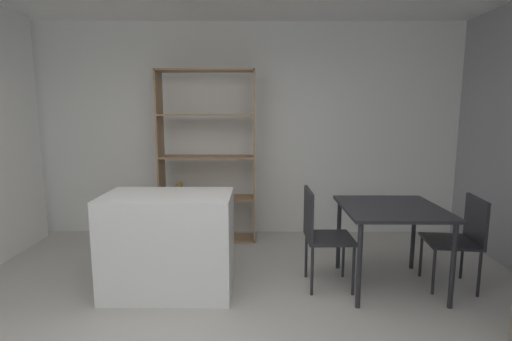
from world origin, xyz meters
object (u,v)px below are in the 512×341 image
object	(u,v)px
kitchen_island	(169,243)
dining_chair_island_side	(319,229)
dining_table	(391,216)
open_bookshelf	(206,158)
dining_chair_window_side	(462,234)

from	to	relation	value
kitchen_island	dining_chair_island_side	world-z (taller)	dining_chair_island_side
dining_table	dining_chair_island_side	distance (m)	0.69
kitchen_island	dining_table	distance (m)	2.10
kitchen_island	dining_chair_island_side	bearing A→B (deg)	4.52
kitchen_island	open_bookshelf	size ratio (longest dim) A/B	0.53
dining_table	dining_chair_window_side	size ratio (longest dim) A/B	1.09
dining_table	dining_chair_island_side	size ratio (longest dim) A/B	1.01
kitchen_island	dining_table	world-z (taller)	kitchen_island
dining_table	dining_chair_window_side	distance (m)	0.70
kitchen_island	open_bookshelf	xyz separation A→B (m)	(0.16, 1.49, 0.61)
open_bookshelf	dining_chair_window_side	world-z (taller)	open_bookshelf
dining_table	kitchen_island	bearing A→B (deg)	-176.90
open_bookshelf	dining_table	size ratio (longest dim) A/B	2.27
kitchen_island	open_bookshelf	world-z (taller)	open_bookshelf
dining_chair_window_side	kitchen_island	bearing A→B (deg)	-81.20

